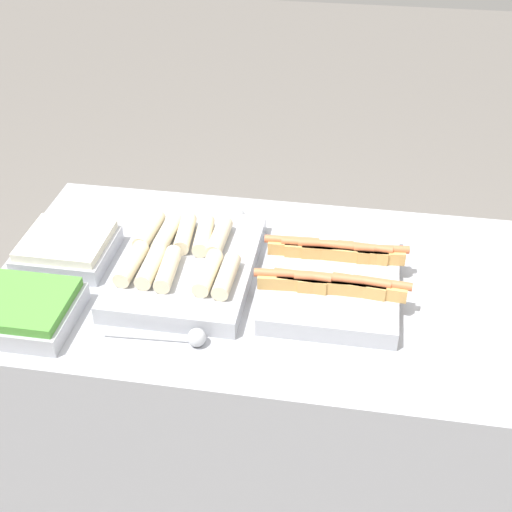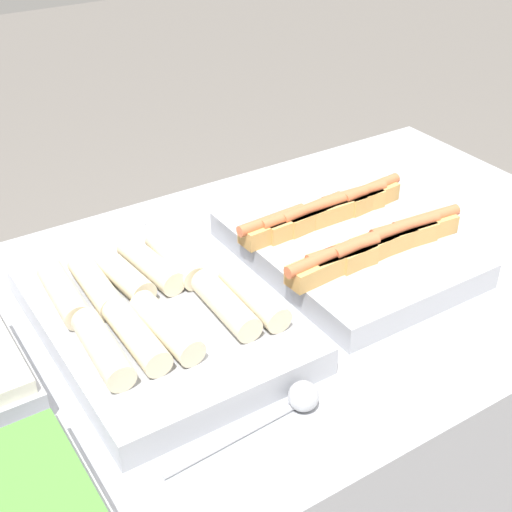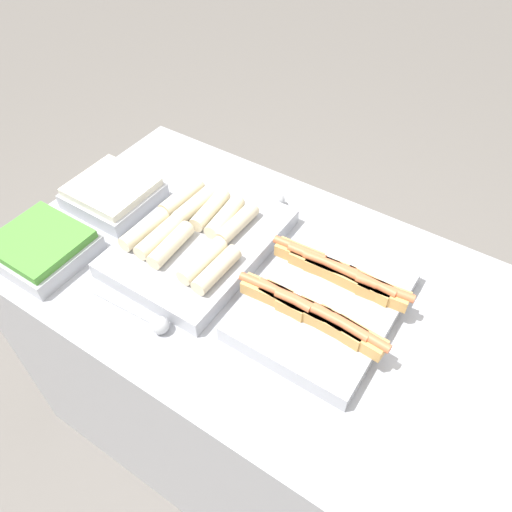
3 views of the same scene
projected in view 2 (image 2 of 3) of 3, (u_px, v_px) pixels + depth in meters
name	position (u px, v px, depth m)	size (l,w,h in m)	color
counter	(268.00, 459.00, 1.55)	(1.48, 0.85, 0.92)	#A8AAB2
tray_hotdogs	(347.00, 242.00, 1.36)	(0.40, 0.45, 0.10)	#A8AAB2
tray_wraps	(157.00, 312.00, 1.18)	(0.36, 0.50, 0.09)	#A8AAB2
serving_spoon_near	(291.00, 404.00, 1.03)	(0.26, 0.05, 0.05)	#B2B5BA
serving_spoon_far	(128.00, 236.00, 1.42)	(0.24, 0.05, 0.05)	#B2B5BA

